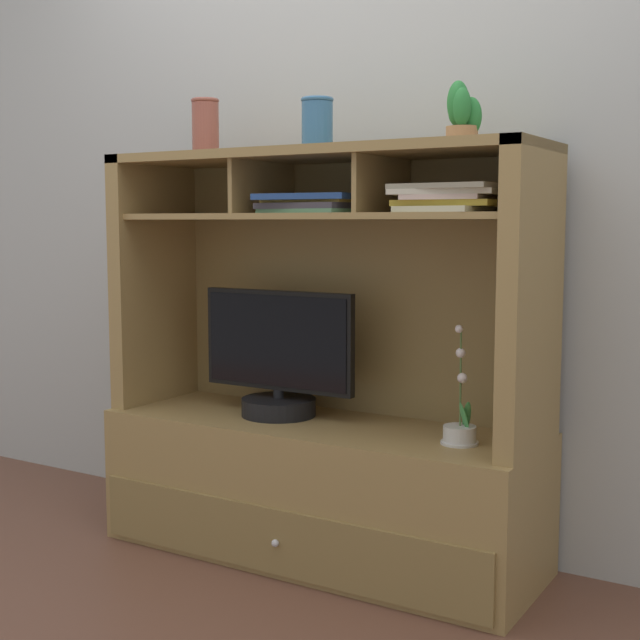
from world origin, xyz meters
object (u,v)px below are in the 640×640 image
object	(u,v)px
tv_monitor	(278,365)
magazine_stack_centre	(317,204)
accent_vase	(205,127)
potted_succulent	(462,115)
ceramic_vase	(317,123)
media_console	(321,436)
magazine_stack_left	(450,197)
potted_orchid	(460,427)

from	to	relation	value
tv_monitor	magazine_stack_centre	xyz separation A→B (m)	(0.18, -0.04, 0.54)
tv_monitor	accent_vase	bearing A→B (deg)	176.61
magazine_stack_centre	potted_succulent	world-z (taller)	potted_succulent
potted_succulent	ceramic_vase	bearing A→B (deg)	-176.23
magazine_stack_centre	ceramic_vase	xyz separation A→B (m)	(-0.01, 0.03, 0.25)
media_console	accent_vase	distance (m)	1.15
magazine_stack_left	accent_vase	bearing A→B (deg)	175.61
potted_orchid	ceramic_vase	distance (m)	1.06
tv_monitor	potted_succulent	world-z (taller)	potted_succulent
magazine_stack_left	magazine_stack_centre	distance (m)	0.46
media_console	potted_succulent	xyz separation A→B (m)	(0.48, 0.01, 1.02)
accent_vase	media_console	bearing A→B (deg)	-0.95
magazine_stack_left	magazine_stack_centre	bearing A→B (deg)	178.54
magazine_stack_left	ceramic_vase	size ratio (longest dim) A/B	2.04
potted_succulent	ceramic_vase	xyz separation A→B (m)	(-0.48, -0.03, 0.00)
potted_orchid	magazine_stack_centre	size ratio (longest dim) A/B	1.02
magazine_stack_left	magazine_stack_centre	world-z (taller)	magazine_stack_left
media_console	potted_orchid	xyz separation A→B (m)	(0.51, -0.05, 0.10)
ceramic_vase	accent_vase	world-z (taller)	accent_vase
ceramic_vase	accent_vase	xyz separation A→B (m)	(-0.48, 0.03, 0.02)
magazine_stack_centre	media_console	bearing A→B (deg)	105.49
tv_monitor	potted_orchid	world-z (taller)	tv_monitor
magazine_stack_centre	accent_vase	size ratio (longest dim) A/B	1.78
magazine_stack_left	accent_vase	xyz separation A→B (m)	(-0.95, 0.07, 0.26)
media_console	potted_orchid	size ratio (longest dim) A/B	4.10
potted_orchid	magazine_stack_centre	bearing A→B (deg)	-179.79
potted_orchid	magazine_stack_left	bearing A→B (deg)	-160.64
tv_monitor	potted_orchid	bearing A→B (deg)	-3.47
potted_orchid	ceramic_vase	size ratio (longest dim) A/B	2.20
magazine_stack_centre	accent_vase	world-z (taller)	accent_vase
potted_succulent	potted_orchid	bearing A→B (deg)	-58.95
media_console	potted_orchid	distance (m)	0.53
media_console	potted_succulent	bearing A→B (deg)	0.66
tv_monitor	magazine_stack_left	size ratio (longest dim) A/B	1.74
potted_orchid	magazine_stack_left	distance (m)	0.68
potted_succulent	accent_vase	world-z (taller)	accent_vase
media_console	magazine_stack_left	distance (m)	0.92
media_console	ceramic_vase	world-z (taller)	ceramic_vase
magazine_stack_centre	potted_succulent	distance (m)	0.53
magazine_stack_left	magazine_stack_centre	xyz separation A→B (m)	(-0.46, 0.01, -0.01)
media_console	magazine_stack_centre	bearing A→B (deg)	-74.51
magazine_stack_centre	accent_vase	xyz separation A→B (m)	(-0.49, 0.06, 0.27)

